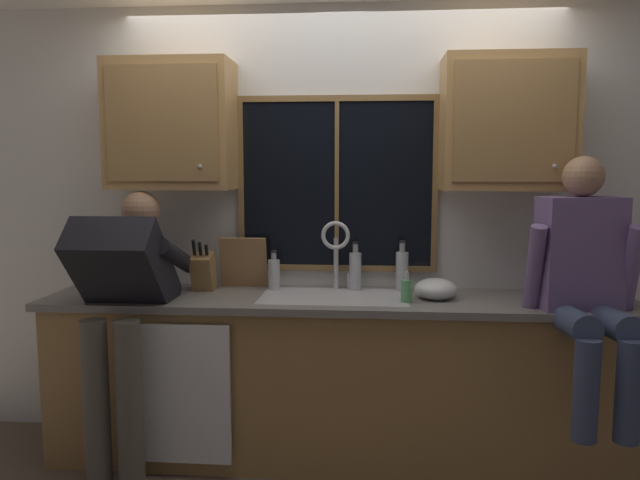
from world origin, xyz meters
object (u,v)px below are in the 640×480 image
Objects in this scene: mixing_bowl at (436,289)px; bottle_green_glass at (402,270)px; bottle_tall_clear at (274,274)px; bottle_amber_small at (355,270)px; person_standing at (123,301)px; knife_block at (203,272)px; person_sitting_on_counter at (586,276)px; cutting_board at (244,263)px; soap_dispenser at (407,290)px.

bottle_green_glass is at bearing 132.04° from mixing_bowl.
bottle_amber_small is (0.47, 0.03, 0.02)m from bottle_tall_clear.
person_standing is 0.51m from knife_block.
mixing_bowl is at bearing -4.66° from knife_block.
person_sitting_on_counter is 1.65m from bottle_tall_clear.
person_standing reaches higher than bottle_amber_small.
cutting_board is 0.92m from bottle_green_glass.
mixing_bowl is at bearing 9.89° from person_standing.
cutting_board reaches higher than bottle_amber_small.
mixing_bowl is (1.31, -0.11, -0.06)m from knife_block.
bottle_tall_clear is at bearing -177.88° from bottle_green_glass.
person_sitting_on_counter is at bearing -10.69° from knife_block.
cutting_board is 1.12m from mixing_bowl.
knife_block is 1.14× the size of bottle_amber_small.
person_sitting_on_counter is 7.49× the size of soap_dispenser.
soap_dispenser is at bearing 6.76° from person_standing.
person_sitting_on_counter is 5.49× the size of bottle_tall_clear.
soap_dispenser is 0.73× the size of bottle_tall_clear.
knife_block is 1.91× the size of soap_dispenser.
knife_block is 1.11× the size of bottle_green_glass.
person_sitting_on_counter reaches higher than person_standing.
person_standing is 5.14× the size of bottle_green_glass.
knife_block reaches higher than mixing_bowl.
person_standing is at bearing -179.67° from person_sitting_on_counter.
person_standing is 5.32× the size of bottle_amber_small.
soap_dispenser is 0.31m from bottle_green_glass.
cutting_board is 1.04× the size of bottle_green_glass.
person_standing is 2.32m from person_sitting_on_counter.
bottle_tall_clear is at bearing -176.47° from bottle_amber_small.
person_standing is 1.19× the size of person_sitting_on_counter.
soap_dispenser is (1.46, 0.17, 0.05)m from person_standing.
bottle_amber_small is (-1.13, 0.46, -0.07)m from person_sitting_on_counter.
mixing_bowl is 0.27m from bottle_green_glass.
soap_dispenser is at bearing 169.35° from person_sitting_on_counter.
cutting_board is 0.66m from bottle_amber_small.
cutting_board reaches higher than bottle_tall_clear.
person_standing reaches higher than knife_block.
mixing_bowl is 0.79× the size of bottle_green_glass.
bottle_amber_small is at bearing 3.53° from bottle_tall_clear.
bottle_amber_small is (0.66, -0.03, -0.03)m from cutting_board.
person_standing is 6.51× the size of mixing_bowl.
bottle_green_glass reaches higher than mixing_bowl.
soap_dispenser is at bearing -10.71° from knife_block.
mixing_bowl is at bearing 158.56° from person_sitting_on_counter.
cutting_board is 1.80× the size of soap_dispenser.
soap_dispenser is 0.41m from bottle_amber_small.
person_standing is 4.65× the size of knife_block.
bottle_amber_small reaches higher than soap_dispenser.
person_standing is at bearing -147.97° from bottle_tall_clear.
knife_block is at bearing 169.29° from soap_dispenser.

